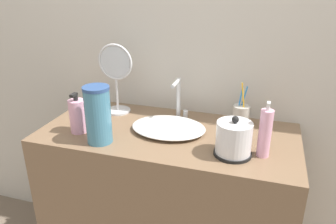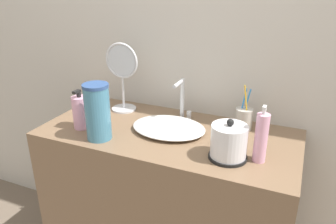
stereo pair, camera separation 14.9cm
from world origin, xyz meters
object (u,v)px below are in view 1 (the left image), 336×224
(faucet, at_px, (179,97))
(electric_kettle, at_px, (234,140))
(lotion_bottle, at_px, (265,133))
(vanity_mirror, at_px, (116,75))
(toothbrush_cup, at_px, (241,115))
(water_pitcher, at_px, (98,115))
(shampoo_bottle, at_px, (78,116))

(faucet, height_order, electric_kettle, faucet)
(lotion_bottle, bearing_deg, electric_kettle, -166.45)
(electric_kettle, distance_m, lotion_bottle, 0.12)
(electric_kettle, bearing_deg, faucet, 136.16)
(lotion_bottle, xyz_separation_m, vanity_mirror, (-0.76, 0.26, 0.10))
(toothbrush_cup, xyz_separation_m, vanity_mirror, (-0.64, -0.01, 0.15))
(water_pitcher, bearing_deg, lotion_bottle, 6.94)
(shampoo_bottle, bearing_deg, water_pitcher, -22.82)
(faucet, distance_m, toothbrush_cup, 0.31)
(water_pitcher, bearing_deg, shampoo_bottle, 157.18)
(faucet, distance_m, vanity_mirror, 0.35)
(toothbrush_cup, bearing_deg, vanity_mirror, -178.71)
(faucet, xyz_separation_m, toothbrush_cup, (0.31, 0.00, -0.06))
(vanity_mirror, bearing_deg, faucet, 1.83)
(lotion_bottle, height_order, water_pitcher, water_pitcher)
(vanity_mirror, bearing_deg, shampoo_bottle, -103.37)
(shampoo_bottle, bearing_deg, faucet, 35.73)
(toothbrush_cup, relative_size, lotion_bottle, 0.95)
(lotion_bottle, bearing_deg, shampoo_bottle, -178.31)
(toothbrush_cup, bearing_deg, faucet, -179.30)
(faucet, height_order, shampoo_bottle, faucet)
(lotion_bottle, bearing_deg, vanity_mirror, 161.43)
(electric_kettle, relative_size, vanity_mirror, 0.47)
(faucet, xyz_separation_m, lotion_bottle, (0.42, -0.27, -0.01))
(toothbrush_cup, bearing_deg, lotion_bottle, -66.83)
(electric_kettle, xyz_separation_m, toothbrush_cup, (0.00, 0.30, -0.01))
(toothbrush_cup, height_order, lotion_bottle, lotion_bottle)
(toothbrush_cup, relative_size, shampoo_bottle, 1.15)
(toothbrush_cup, xyz_separation_m, water_pitcher, (-0.57, -0.35, 0.07))
(toothbrush_cup, bearing_deg, electric_kettle, -90.19)
(electric_kettle, xyz_separation_m, water_pitcher, (-0.57, -0.06, 0.06))
(shampoo_bottle, bearing_deg, vanity_mirror, 76.63)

